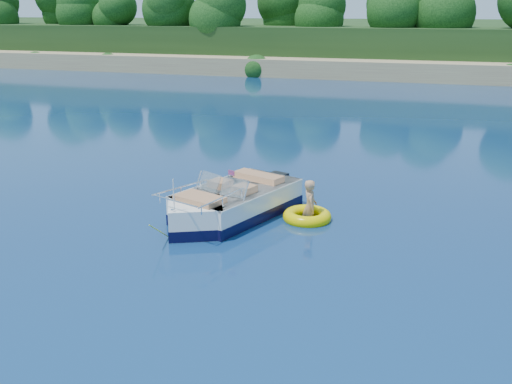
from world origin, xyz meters
TOP-DOWN VIEW (x-y plane):
  - ground at (0.00, 0.00)m, footprint 160.00×160.00m
  - shoreline at (0.00, 63.77)m, footprint 170.00×59.00m
  - treeline at (0.04, 41.01)m, footprint 150.00×7.12m
  - motorboat at (-2.82, 1.12)m, footprint 3.07×5.19m
  - tow_tube at (-0.76, 1.64)m, footprint 1.67×1.67m
  - boy at (-0.72, 1.74)m, footprint 0.67×0.93m

SIDE VIEW (x-z plane):
  - ground at x=0.00m, z-range 0.00..0.00m
  - boy at x=-0.72m, z-range -0.84..0.84m
  - tow_tube at x=-0.76m, z-range -0.08..0.27m
  - motorboat at x=-2.82m, z-range -0.55..1.25m
  - shoreline at x=0.00m, z-range -2.02..3.98m
  - treeline at x=0.04m, z-range 1.45..9.64m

